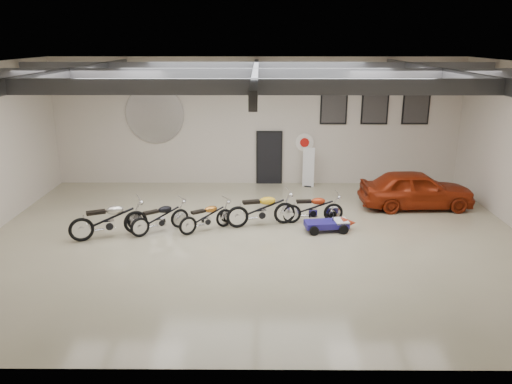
{
  "coord_description": "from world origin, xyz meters",
  "views": [
    {
      "loc": [
        0.1,
        -13.58,
        5.69
      ],
      "look_at": [
        0.0,
        1.2,
        1.1
      ],
      "focal_mm": 35.0,
      "sensor_mm": 36.0,
      "label": 1
    }
  ],
  "objects_px": {
    "banner_stand": "(309,166)",
    "motorcycle_red": "(313,208)",
    "motorcycle_yellow": "(261,209)",
    "go_kart": "(331,222)",
    "motorcycle_silver": "(108,219)",
    "motorcycle_black": "(160,217)",
    "motorcycle_gold": "(206,216)",
    "vintage_car": "(416,189)"
  },
  "relations": [
    {
      "from": "motorcycle_silver",
      "to": "motorcycle_red",
      "type": "height_order",
      "value": "motorcycle_silver"
    },
    {
      "from": "motorcycle_yellow",
      "to": "go_kart",
      "type": "distance_m",
      "value": 2.19
    },
    {
      "from": "motorcycle_black",
      "to": "motorcycle_red",
      "type": "bearing_deg",
      "value": -25.6
    },
    {
      "from": "motorcycle_black",
      "to": "vintage_car",
      "type": "xyz_separation_m",
      "value": [
        8.46,
        2.39,
        0.17
      ]
    },
    {
      "from": "motorcycle_yellow",
      "to": "go_kart",
      "type": "relative_size",
      "value": 1.34
    },
    {
      "from": "go_kart",
      "to": "vintage_car",
      "type": "distance_m",
      "value": 3.97
    },
    {
      "from": "motorcycle_silver",
      "to": "motorcycle_red",
      "type": "relative_size",
      "value": 1.15
    },
    {
      "from": "banner_stand",
      "to": "motorcycle_black",
      "type": "bearing_deg",
      "value": -121.61
    },
    {
      "from": "banner_stand",
      "to": "go_kart",
      "type": "relative_size",
      "value": 1.03
    },
    {
      "from": "motorcycle_yellow",
      "to": "go_kart",
      "type": "bearing_deg",
      "value": -25.16
    },
    {
      "from": "motorcycle_gold",
      "to": "motorcycle_yellow",
      "type": "height_order",
      "value": "motorcycle_yellow"
    },
    {
      "from": "motorcycle_black",
      "to": "motorcycle_silver",
      "type": "bearing_deg",
      "value": 160.82
    },
    {
      "from": "motorcycle_silver",
      "to": "motorcycle_black",
      "type": "xyz_separation_m",
      "value": [
        1.44,
        0.43,
        -0.09
      ]
    },
    {
      "from": "banner_stand",
      "to": "motorcycle_black",
      "type": "xyz_separation_m",
      "value": [
        -4.95,
        -4.9,
        -0.35
      ]
    },
    {
      "from": "go_kart",
      "to": "vintage_car",
      "type": "height_order",
      "value": "vintage_car"
    },
    {
      "from": "banner_stand",
      "to": "motorcycle_red",
      "type": "bearing_deg",
      "value": -79.73
    },
    {
      "from": "banner_stand",
      "to": "motorcycle_yellow",
      "type": "height_order",
      "value": "banner_stand"
    },
    {
      "from": "motorcycle_gold",
      "to": "motorcycle_yellow",
      "type": "xyz_separation_m",
      "value": [
        1.68,
        0.44,
        0.1
      ]
    },
    {
      "from": "motorcycle_silver",
      "to": "vintage_car",
      "type": "relative_size",
      "value": 0.58
    },
    {
      "from": "motorcycle_silver",
      "to": "motorcycle_black",
      "type": "height_order",
      "value": "motorcycle_silver"
    },
    {
      "from": "motorcycle_gold",
      "to": "vintage_car",
      "type": "distance_m",
      "value": 7.42
    },
    {
      "from": "vintage_car",
      "to": "banner_stand",
      "type": "bearing_deg",
      "value": 52.13
    },
    {
      "from": "motorcycle_silver",
      "to": "go_kart",
      "type": "bearing_deg",
      "value": -18.36
    },
    {
      "from": "motorcycle_red",
      "to": "go_kart",
      "type": "bearing_deg",
      "value": -59.6
    },
    {
      "from": "motorcycle_gold",
      "to": "go_kart",
      "type": "bearing_deg",
      "value": -33.61
    },
    {
      "from": "go_kart",
      "to": "motorcycle_silver",
      "type": "bearing_deg",
      "value": 177.62
    },
    {
      "from": "motorcycle_gold",
      "to": "banner_stand",
      "type": "bearing_deg",
      "value": 19.38
    },
    {
      "from": "motorcycle_black",
      "to": "motorcycle_gold",
      "type": "bearing_deg",
      "value": -30.74
    },
    {
      "from": "motorcycle_black",
      "to": "vintage_car",
      "type": "bearing_deg",
      "value": -20.06
    },
    {
      "from": "go_kart",
      "to": "motorcycle_yellow",
      "type": "bearing_deg",
      "value": 161.51
    },
    {
      "from": "motorcycle_red",
      "to": "motorcycle_black",
      "type": "bearing_deg",
      "value": -174.49
    },
    {
      "from": "banner_stand",
      "to": "motorcycle_red",
      "type": "xyz_separation_m",
      "value": [
        -0.24,
        -4.05,
        -0.34
      ]
    },
    {
      "from": "motorcycle_black",
      "to": "motorcycle_gold",
      "type": "relative_size",
      "value": 1.04
    },
    {
      "from": "motorcycle_silver",
      "to": "motorcycle_black",
      "type": "relative_size",
      "value": 1.19
    },
    {
      "from": "motorcycle_gold",
      "to": "motorcycle_black",
      "type": "bearing_deg",
      "value": 151.18
    },
    {
      "from": "banner_stand",
      "to": "vintage_car",
      "type": "bearing_deg",
      "value": -21.93
    },
    {
      "from": "motorcycle_silver",
      "to": "go_kart",
      "type": "relative_size",
      "value": 1.38
    },
    {
      "from": "motorcycle_yellow",
      "to": "vintage_car",
      "type": "height_order",
      "value": "vintage_car"
    },
    {
      "from": "motorcycle_silver",
      "to": "motorcycle_red",
      "type": "xyz_separation_m",
      "value": [
        6.15,
        1.28,
        -0.08
      ]
    },
    {
      "from": "go_kart",
      "to": "vintage_car",
      "type": "xyz_separation_m",
      "value": [
        3.25,
        2.25,
        0.36
      ]
    },
    {
      "from": "vintage_car",
      "to": "motorcycle_silver",
      "type": "bearing_deg",
      "value": 103.66
    },
    {
      "from": "motorcycle_yellow",
      "to": "banner_stand",
      "type": "bearing_deg",
      "value": 52.58
    }
  ]
}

